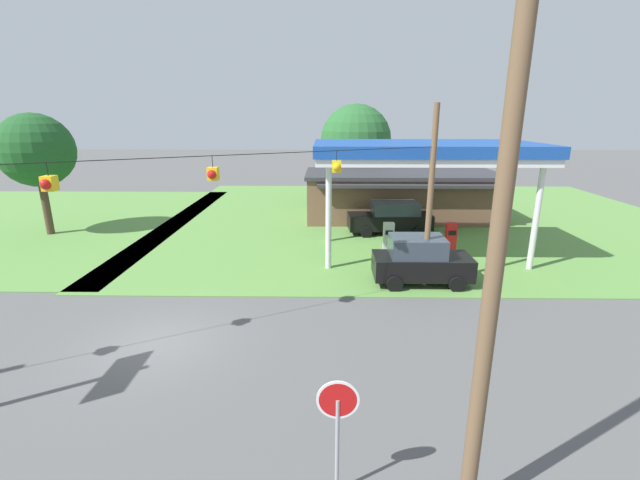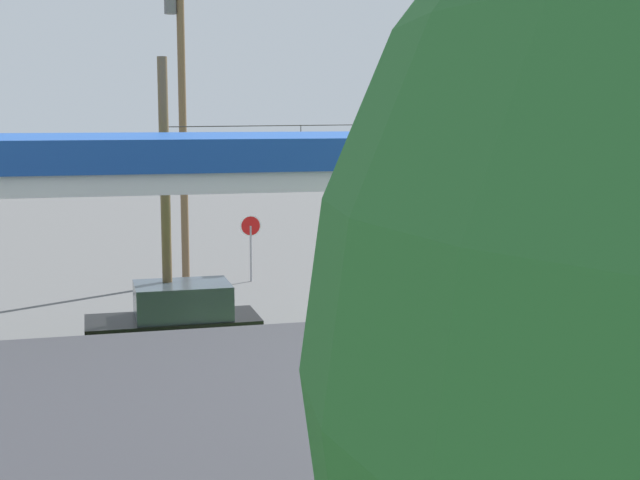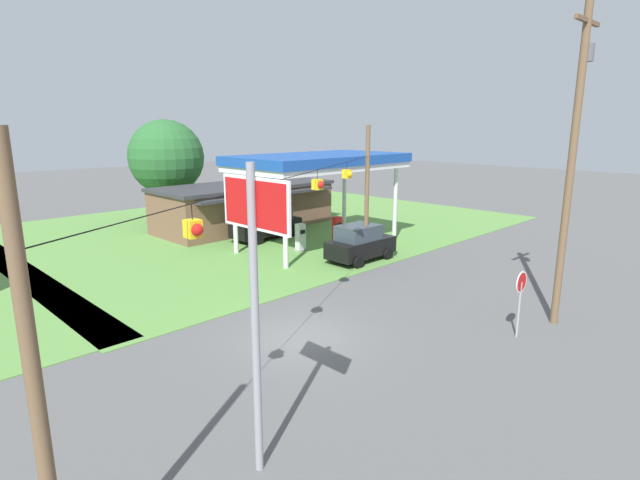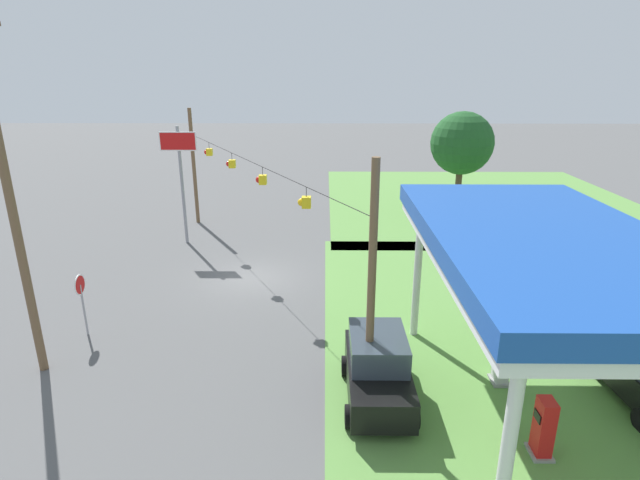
{
  "view_description": "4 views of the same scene",
  "coord_description": "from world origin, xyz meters",
  "px_view_note": "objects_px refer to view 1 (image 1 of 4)",
  "views": [
    {
      "loc": [
        5.47,
        -12.26,
        7.12
      ],
      "look_at": [
        5.23,
        3.23,
        2.57
      ],
      "focal_mm": 24.0,
      "sensor_mm": 36.0,
      "label": 1
    },
    {
      "loc": [
        11.55,
        26.84,
        6.21
      ],
      "look_at": [
        5.07,
        2.23,
        2.61
      ],
      "focal_mm": 50.0,
      "sensor_mm": 36.0,
      "label": 2
    },
    {
      "loc": [
        -11.38,
        -12.55,
        7.58
      ],
      "look_at": [
        3.97,
        2.9,
        2.53
      ],
      "focal_mm": 28.0,
      "sensor_mm": 36.0,
      "label": 3
    },
    {
      "loc": [
        22.84,
        3.66,
        9.67
      ],
      "look_at": [
        3.08,
        3.45,
        3.04
      ],
      "focal_mm": 28.0,
      "sensor_mm": 36.0,
      "label": 4
    }
  ],
  "objects_px": {
    "tree_behind_station": "(356,140)",
    "tree_west_verge": "(36,151)",
    "gas_station_store": "(401,195)",
    "stop_sign_roadside": "(338,413)",
    "gas_station_canopy": "(425,153)",
    "fuel_pump_far": "(450,240)",
    "car_at_pumps_rear": "(391,218)",
    "utility_pole_main": "(511,155)",
    "fuel_pump_near": "(388,239)",
    "car_at_pumps_front": "(420,261)"
  },
  "relations": [
    {
      "from": "fuel_pump_far",
      "to": "stop_sign_roadside",
      "type": "relative_size",
      "value": 0.68
    },
    {
      "from": "car_at_pumps_rear",
      "to": "stop_sign_roadside",
      "type": "bearing_deg",
      "value": 75.05
    },
    {
      "from": "stop_sign_roadside",
      "to": "tree_west_verge",
      "type": "relative_size",
      "value": 0.34
    },
    {
      "from": "fuel_pump_near",
      "to": "stop_sign_roadside",
      "type": "distance_m",
      "value": 15.31
    },
    {
      "from": "car_at_pumps_front",
      "to": "tree_behind_station",
      "type": "xyz_separation_m",
      "value": [
        -1.67,
        18.62,
        4.03
      ]
    },
    {
      "from": "car_at_pumps_rear",
      "to": "gas_station_store",
      "type": "bearing_deg",
      "value": -110.72
    },
    {
      "from": "gas_station_store",
      "to": "car_at_pumps_front",
      "type": "height_order",
      "value": "gas_station_store"
    },
    {
      "from": "tree_behind_station",
      "to": "tree_west_verge",
      "type": "bearing_deg",
      "value": -150.72
    },
    {
      "from": "fuel_pump_near",
      "to": "car_at_pumps_front",
      "type": "xyz_separation_m",
      "value": [
        0.81,
        -4.1,
        0.24
      ]
    },
    {
      "from": "gas_station_canopy",
      "to": "tree_west_verge",
      "type": "xyz_separation_m",
      "value": [
        -21.98,
        3.6,
        -0.19
      ]
    },
    {
      "from": "gas_station_store",
      "to": "car_at_pumps_rear",
      "type": "bearing_deg",
      "value": -106.94
    },
    {
      "from": "car_at_pumps_rear",
      "to": "utility_pole_main",
      "type": "xyz_separation_m",
      "value": [
        -1.35,
        -19.51,
        5.56
      ]
    },
    {
      "from": "gas_station_store",
      "to": "fuel_pump_near",
      "type": "distance_m",
      "value": 8.54
    },
    {
      "from": "gas_station_canopy",
      "to": "utility_pole_main",
      "type": "bearing_deg",
      "value": -98.34
    },
    {
      "from": "stop_sign_roadside",
      "to": "tree_behind_station",
      "type": "relative_size",
      "value": 0.31
    },
    {
      "from": "tree_west_verge",
      "to": "utility_pole_main",
      "type": "bearing_deg",
      "value": -43.94
    },
    {
      "from": "gas_station_store",
      "to": "fuel_pump_far",
      "type": "distance_m",
      "value": 8.4
    },
    {
      "from": "gas_station_canopy",
      "to": "fuel_pump_far",
      "type": "height_order",
      "value": "gas_station_canopy"
    },
    {
      "from": "fuel_pump_near",
      "to": "utility_pole_main",
      "type": "height_order",
      "value": "utility_pole_main"
    },
    {
      "from": "tree_behind_station",
      "to": "car_at_pumps_rear",
      "type": "bearing_deg",
      "value": -81.34
    },
    {
      "from": "gas_station_store",
      "to": "stop_sign_roadside",
      "type": "distance_m",
      "value": 23.77
    },
    {
      "from": "gas_station_store",
      "to": "stop_sign_roadside",
      "type": "height_order",
      "value": "gas_station_store"
    },
    {
      "from": "gas_station_store",
      "to": "tree_behind_station",
      "type": "xyz_separation_m",
      "value": [
        -2.85,
        6.26,
        3.43
      ]
    },
    {
      "from": "gas_station_canopy",
      "to": "tree_behind_station",
      "type": "distance_m",
      "value": 14.74
    },
    {
      "from": "fuel_pump_near",
      "to": "car_at_pumps_front",
      "type": "distance_m",
      "value": 4.19
    },
    {
      "from": "tree_behind_station",
      "to": "tree_west_verge",
      "type": "xyz_separation_m",
      "value": [
        -19.48,
        -10.92,
        0.01
      ]
    },
    {
      "from": "fuel_pump_far",
      "to": "tree_behind_station",
      "type": "distance_m",
      "value": 15.69
    },
    {
      "from": "utility_pole_main",
      "to": "tree_west_verge",
      "type": "relative_size",
      "value": 1.63
    },
    {
      "from": "gas_station_store",
      "to": "stop_sign_roadside",
      "type": "bearing_deg",
      "value": -102.22
    },
    {
      "from": "utility_pole_main",
      "to": "tree_west_verge",
      "type": "distance_m",
      "value": 27.42
    },
    {
      "from": "tree_west_verge",
      "to": "car_at_pumps_rear",
      "type": "bearing_deg",
      "value": 1.38
    },
    {
      "from": "gas_station_store",
      "to": "car_at_pumps_rear",
      "type": "height_order",
      "value": "gas_station_store"
    },
    {
      "from": "fuel_pump_far",
      "to": "stop_sign_roadside",
      "type": "distance_m",
      "value": 16.28
    },
    {
      "from": "stop_sign_roadside",
      "to": "fuel_pump_near",
      "type": "bearing_deg",
      "value": -101.5
    },
    {
      "from": "tree_west_verge",
      "to": "fuel_pump_far",
      "type": "bearing_deg",
      "value": -8.68
    },
    {
      "from": "fuel_pump_far",
      "to": "stop_sign_roadside",
      "type": "xyz_separation_m",
      "value": [
        -6.31,
        -14.97,
        1.0
      ]
    },
    {
      "from": "car_at_pumps_rear",
      "to": "utility_pole_main",
      "type": "distance_m",
      "value": 20.33
    },
    {
      "from": "tree_west_verge",
      "to": "gas_station_store",
      "type": "bearing_deg",
      "value": 11.79
    },
    {
      "from": "gas_station_canopy",
      "to": "fuel_pump_far",
      "type": "relative_size",
      "value": 6.44
    },
    {
      "from": "fuel_pump_far",
      "to": "utility_pole_main",
      "type": "xyz_separation_m",
      "value": [
        -3.89,
        -15.4,
        5.76
      ]
    },
    {
      "from": "gas_station_store",
      "to": "tree_west_verge",
      "type": "xyz_separation_m",
      "value": [
        -22.33,
        -4.66,
        3.44
      ]
    },
    {
      "from": "utility_pole_main",
      "to": "tree_behind_station",
      "type": "relative_size",
      "value": 1.48
    },
    {
      "from": "tree_behind_station",
      "to": "fuel_pump_near",
      "type": "bearing_deg",
      "value": -86.59
    },
    {
      "from": "car_at_pumps_rear",
      "to": "tree_west_verge",
      "type": "height_order",
      "value": "tree_west_verge"
    },
    {
      "from": "car_at_pumps_front",
      "to": "stop_sign_roadside",
      "type": "distance_m",
      "value": 11.56
    },
    {
      "from": "tree_behind_station",
      "to": "utility_pole_main",
      "type": "bearing_deg",
      "value": -89.54
    },
    {
      "from": "fuel_pump_near",
      "to": "car_at_pumps_rear",
      "type": "bearing_deg",
      "value": 80.04
    },
    {
      "from": "fuel_pump_near",
      "to": "tree_behind_station",
      "type": "bearing_deg",
      "value": 93.41
    },
    {
      "from": "gas_station_store",
      "to": "stop_sign_roadside",
      "type": "xyz_separation_m",
      "value": [
        -5.03,
        -23.23,
        0.16
      ]
    },
    {
      "from": "car_at_pumps_front",
      "to": "fuel_pump_far",
      "type": "bearing_deg",
      "value": 58.77
    }
  ]
}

